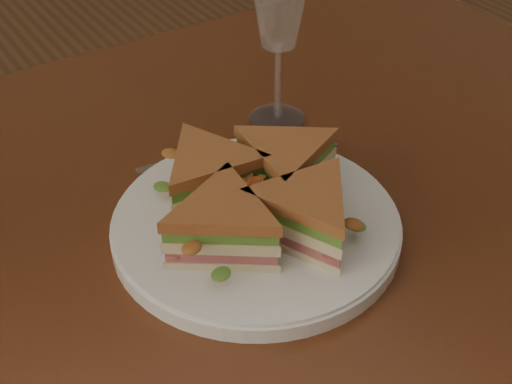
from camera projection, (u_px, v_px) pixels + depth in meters
table at (216, 280)px, 0.78m from camera, size 1.20×0.80×0.75m
plate at (256, 226)px, 0.69m from camera, size 0.28×0.28×0.02m
sandwich_wedges at (256, 196)px, 0.67m from camera, size 0.26×0.26×0.06m
crisps_mound at (256, 200)px, 0.67m from camera, size 0.09×0.09×0.05m
spoon at (228, 177)px, 0.76m from camera, size 0.18×0.03×0.01m
knife at (224, 154)px, 0.80m from camera, size 0.21×0.05×0.00m
wine_glass at (279, 5)px, 0.77m from camera, size 0.07×0.07×0.20m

